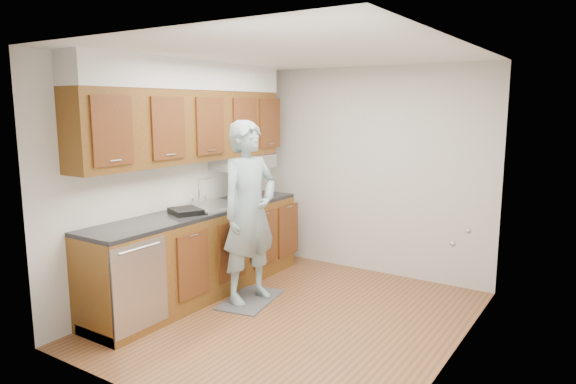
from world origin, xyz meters
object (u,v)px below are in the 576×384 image
object	(u,v)px
soap_bottle_b	(250,194)
steel_can	(250,194)
soap_bottle_a	(238,188)
person	(249,200)
soap_bottle_c	(250,189)
soda_can	(259,196)
dish_rack	(186,211)

from	to	relation	value
soap_bottle_b	steel_can	distance (m)	0.16
soap_bottle_a	person	bearing A→B (deg)	-43.36
person	soap_bottle_c	distance (m)	1.09
person	soda_can	bearing A→B (deg)	39.47
soap_bottle_b	soap_bottle_a	bearing A→B (deg)	169.33
person	dish_rack	distance (m)	0.67
soap_bottle_c	steel_can	distance (m)	0.26
soap_bottle_b	dish_rack	size ratio (longest dim) A/B	0.57
soap_bottle_b	steel_can	size ratio (longest dim) A/B	1.43
soap_bottle_a	dish_rack	bearing A→B (deg)	-85.91
steel_can	dish_rack	world-z (taller)	steel_can
soda_can	soap_bottle_a	bearing A→B (deg)	-176.53
soap_bottle_b	soap_bottle_c	world-z (taller)	soap_bottle_b
soap_bottle_c	steel_can	bearing A→B (deg)	-52.83
person	soap_bottle_a	bearing A→B (deg)	58.28
soap_bottle_b	soda_can	distance (m)	0.11
soda_can	soap_bottle_b	bearing A→B (deg)	-145.23
soap_bottle_c	steel_can	xyz separation A→B (m)	(0.16, -0.21, -0.01)
soap_bottle_b	dish_rack	xyz separation A→B (m)	(-0.15, -0.90, -0.07)
soap_bottle_a	steel_can	world-z (taller)	soap_bottle_a
soap_bottle_a	dish_rack	world-z (taller)	soap_bottle_a
soap_bottle_b	soda_can	bearing A→B (deg)	34.77
soap_bottle_b	dish_rack	bearing A→B (deg)	-99.29
person	dish_rack	world-z (taller)	person
soda_can	soap_bottle_c	bearing A→B (deg)	141.81
soda_can	dish_rack	bearing A→B (deg)	-103.58
soap_bottle_b	dish_rack	world-z (taller)	soap_bottle_b
soap_bottle_b	soda_can	size ratio (longest dim) A/B	1.47
soap_bottle_a	steel_can	size ratio (longest dim) A/B	2.13
person	soap_bottle_c	world-z (taller)	person
person	soap_bottle_a	xyz separation A→B (m)	(-0.61, 0.58, 0.00)
soap_bottle_b	soda_can	xyz separation A→B (m)	(0.08, 0.06, -0.03)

